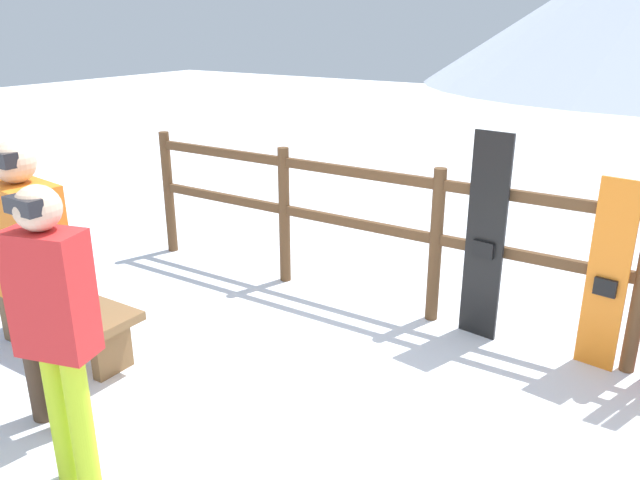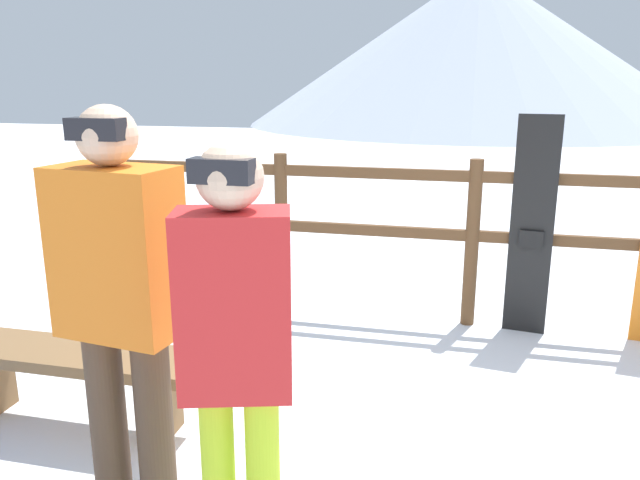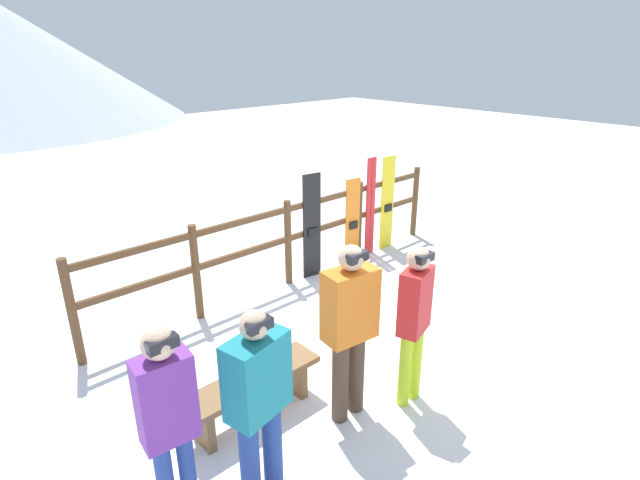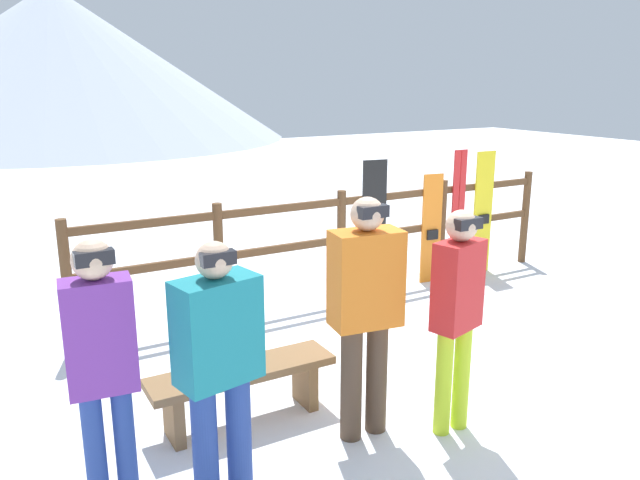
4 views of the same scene
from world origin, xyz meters
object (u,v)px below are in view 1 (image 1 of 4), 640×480
object	(u,v)px
snowboard_black_stripe	(485,239)
person_red	(55,320)
person_orange	(32,271)
snowboard_orange	(607,277)
bench	(61,311)

from	to	relation	value
snowboard_black_stripe	person_red	bearing A→B (deg)	-113.30
person_red	snowboard_black_stripe	size ratio (longest dim) A/B	1.03
person_orange	snowboard_orange	bearing A→B (deg)	43.45
bench	person_orange	size ratio (longest dim) A/B	0.80
bench	person_red	world-z (taller)	person_red
person_orange	snowboard_orange	xyz separation A→B (m)	(2.60, 2.46, -0.32)
person_red	bench	bearing A→B (deg)	146.39
snowboard_orange	person_orange	bearing A→B (deg)	-136.55
bench	person_orange	distance (m)	1.11
person_orange	snowboard_orange	size ratio (longest dim) A/B	1.27
person_red	snowboard_black_stripe	bearing A→B (deg)	66.70
bench	snowboard_black_stripe	world-z (taller)	snowboard_black_stripe
person_orange	person_red	size ratio (longest dim) A/B	1.06
bench	snowboard_black_stripe	size ratio (longest dim) A/B	0.88
snowboard_black_stripe	bench	bearing A→B (deg)	-142.10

